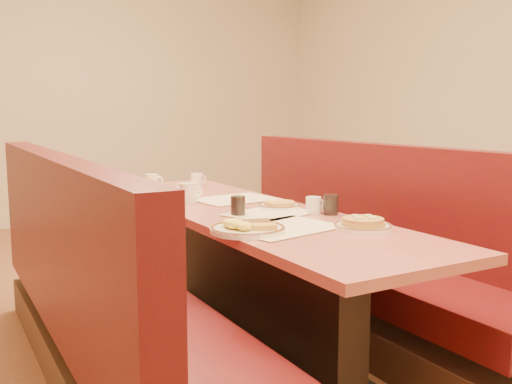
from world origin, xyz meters
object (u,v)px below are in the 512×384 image
soda_tumbler_near (238,206)px  coffee_mug_b (189,192)px  coffee_mug_c (197,180)px  soda_tumbler_mid (331,205)px  booth_left (99,308)px  diner_table (244,282)px  booth_right (356,265)px  eggs_plate (247,228)px  pancake_plate (363,224)px  coffee_mug_a (314,205)px  coffee_mug_d (152,181)px

soda_tumbler_near → coffee_mug_b: bearing=94.2°
coffee_mug_c → soda_tumbler_mid: (0.13, -1.25, 0.00)m
booth_left → coffee_mug_c: 1.34m
diner_table → booth_left: booth_left is taller
booth_right → eggs_plate: 1.18m
booth_right → coffee_mug_b: (-0.88, 0.33, 0.44)m
pancake_plate → coffee_mug_b: (-0.34, 1.02, 0.03)m
booth_right → coffee_mug_c: booth_right is taller
booth_left → soda_tumbler_mid: 1.16m
pancake_plate → eggs_plate: (-0.45, 0.18, -0.00)m
booth_left → booth_right: size_ratio=1.00×
booth_right → coffee_mug_a: booth_right is taller
coffee_mug_d → soda_tumbler_mid: 1.40m
soda_tumbler_near → booth_left: bearing=165.7°
booth_right → coffee_mug_d: bearing=130.6°
booth_left → coffee_mug_c: booth_left is taller
booth_right → eggs_plate: size_ratio=8.19×
eggs_plate → coffee_mug_d: 1.51m
eggs_plate → soda_tumbler_near: (0.14, 0.35, 0.03)m
coffee_mug_a → soda_tumbler_near: 0.37m
diner_table → eggs_plate: bearing=-117.0°
coffee_mug_c → coffee_mug_d: (-0.27, 0.09, 0.00)m
eggs_plate → soda_tumbler_near: bearing=67.7°
pancake_plate → coffee_mug_c: coffee_mug_c is taller
booth_right → coffee_mug_b: size_ratio=18.45×
booth_left → soda_tumbler_near: 0.77m
diner_table → coffee_mug_d: size_ratio=22.69×
coffee_mug_d → booth_right: bearing=-26.2°
eggs_plate → booth_right: bearing=27.0°
booth_right → coffee_mug_a: (-0.50, -0.28, 0.43)m
diner_table → booth_right: booth_right is taller
coffee_mug_b → coffee_mug_a: bearing=-70.0°
coffee_mug_a → coffee_mug_b: size_ratio=0.77×
pancake_plate → coffee_mug_a: bearing=84.3°
pancake_plate → coffee_mug_d: size_ratio=2.21×
eggs_plate → soda_tumbler_mid: (0.54, 0.16, 0.03)m
coffee_mug_a → pancake_plate: bearing=-101.2°
soda_tumbler_near → soda_tumbler_mid: bearing=-25.5°
eggs_plate → coffee_mug_c: (0.41, 1.41, 0.03)m
booth_left → soda_tumbler_near: size_ratio=26.67×
coffee_mug_d → soda_tumbler_near: bearing=-66.3°
coffee_mug_b → pancake_plate: bearing=-83.5°
eggs_plate → diner_table: bearing=63.0°
eggs_plate → coffee_mug_c: 1.47m
pancake_plate → eggs_plate: bearing=158.5°
soda_tumbler_mid → eggs_plate: bearing=-163.6°
coffee_mug_c → booth_left: bearing=-142.1°
diner_table → coffee_mug_a: (0.23, -0.28, 0.42)m
coffee_mug_d → coffee_mug_a: bearing=-51.2°
coffee_mug_a → booth_right: bearing=23.4°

